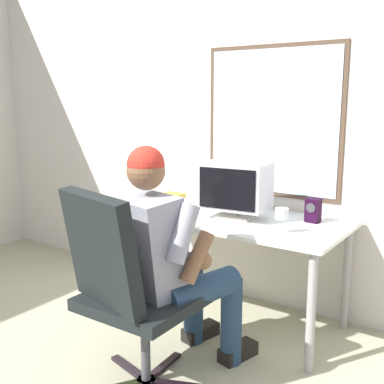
% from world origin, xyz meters
% --- Properties ---
extents(wall_rear, '(5.98, 0.08, 2.68)m').
position_xyz_m(wall_rear, '(-0.00, 2.25, 1.34)').
color(wall_rear, beige).
rests_on(wall_rear, ground).
extents(desk, '(1.54, 0.74, 0.71)m').
position_xyz_m(desk, '(-0.20, 1.82, 0.63)').
color(desk, gray).
rests_on(desk, ground).
extents(office_chair, '(0.62, 0.68, 1.05)m').
position_xyz_m(office_chair, '(-0.19, 0.82, 0.59)').
color(office_chair, black).
rests_on(office_chair, ground).
extents(person_seated, '(0.63, 0.84, 1.24)m').
position_xyz_m(person_seated, '(-0.12, 1.10, 0.66)').
color(person_seated, '#20364E').
rests_on(person_seated, ground).
extents(crt_monitor, '(0.44, 0.33, 0.36)m').
position_xyz_m(crt_monitor, '(-0.13, 1.81, 0.92)').
color(crt_monitor, beige).
rests_on(crt_monitor, desk).
extents(wine_glass, '(0.08, 0.08, 0.15)m').
position_xyz_m(wine_glass, '(0.26, 1.64, 0.82)').
color(wine_glass, silver).
rests_on(wine_glass, desk).
extents(desk_speaker, '(0.09, 0.08, 0.15)m').
position_xyz_m(desk_speaker, '(0.32, 1.98, 0.79)').
color(desk_speaker, black).
rests_on(desk_speaker, desk).
extents(book_stack, '(0.16, 0.13, 0.10)m').
position_xyz_m(book_stack, '(-0.66, 1.84, 0.77)').
color(book_stack, black).
rests_on(book_stack, desk).
extents(cd_case, '(0.18, 0.17, 0.01)m').
position_xyz_m(cd_case, '(-0.46, 1.66, 0.72)').
color(cd_case, '#232426').
rests_on(cd_case, desk).
extents(coffee_mug, '(0.07, 0.07, 0.09)m').
position_xyz_m(coffee_mug, '(-0.77, 1.63, 0.76)').
color(coffee_mug, black).
rests_on(coffee_mug, desk).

